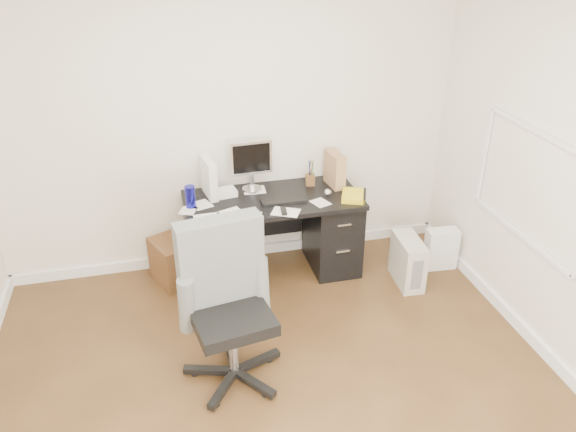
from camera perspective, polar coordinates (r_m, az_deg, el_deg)
The scene contains 18 objects.
ground at distance 3.89m, azimuth -0.44°, elevation -19.44°, with size 4.00×4.00×0.00m, color #402914.
room_shell at distance 2.92m, azimuth -0.07°, elevation 3.67°, with size 4.02×4.02×2.71m.
desk at distance 4.96m, azimuth -1.54°, elevation -1.79°, with size 1.50×0.70×0.75m.
loose_papers at distance 4.72m, azimuth -3.83°, elevation 1.33°, with size 1.10×0.60×0.00m, color white, non-canonical shape.
lcd_monitor at distance 4.86m, azimuth -3.75°, elevation 5.12°, with size 0.37×0.21×0.46m, color silver, non-canonical shape.
keyboard at distance 4.73m, azimuth -0.43°, elevation 1.62°, with size 0.39×0.13×0.02m, color black.
computer_mouse at distance 4.83m, azimuth 4.06°, elevation 2.40°, with size 0.07×0.07×0.07m, color silver.
travel_mug at distance 4.67m, azimuth -9.90°, elevation 1.94°, with size 0.08×0.08×0.19m, color #161595.
white_binder at distance 4.81m, azimuth -8.03°, elevation 3.87°, with size 0.13×0.29×0.34m, color white.
magazine_file at distance 4.99m, azimuth 4.77°, elevation 4.75°, with size 0.13×0.26×0.31m, color #9A734A.
pen_cup at distance 4.99m, azimuth 2.28°, elevation 4.42°, with size 0.10×0.10×0.23m, color brown, non-canonical shape.
yellow_book at distance 4.82m, azimuth 6.68°, elevation 2.06°, with size 0.20×0.25×0.04m, color yellow.
paper_remote at distance 4.56m, azimuth -0.23°, elevation 0.50°, with size 0.22×0.18×0.02m, color white, non-canonical shape.
office_chair at distance 3.76m, azimuth -5.81°, elevation -9.44°, with size 0.66×0.66×1.17m, color #575A57, non-canonical shape.
pc_tower at distance 5.03m, azimuth 12.07°, elevation -4.51°, with size 0.19×0.43×0.43m, color #B7B2A5.
shopping_bag at distance 5.32m, azimuth 15.28°, elevation -3.22°, with size 0.28×0.20×0.39m, color white.
wicker_basket at distance 5.07m, azimuth -11.09°, elevation -4.32°, with size 0.39×0.39×0.39m, color #482A15.
desk_printer at distance 4.59m, azimuth -6.41°, elevation -9.11°, with size 0.36×0.29×0.21m, color slate.
Camera 1 is at (-0.60, -2.56, 2.86)m, focal length 35.00 mm.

